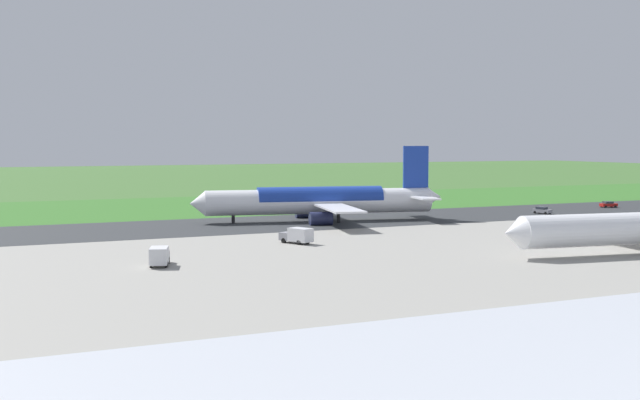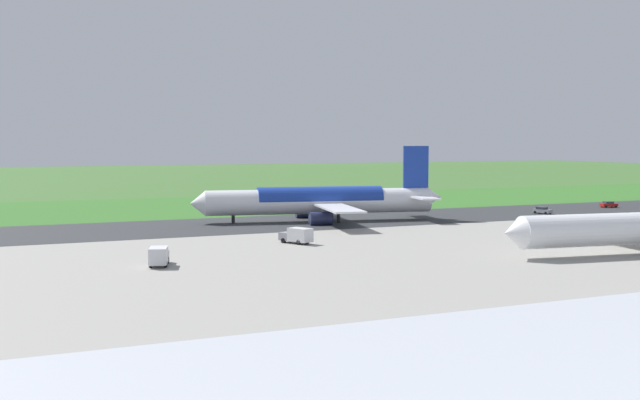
# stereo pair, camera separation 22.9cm
# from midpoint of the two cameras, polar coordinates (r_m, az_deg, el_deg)

# --- Properties ---
(ground_plane) EXTENTS (800.00, 800.00, 0.00)m
(ground_plane) POSITION_cam_midpoint_polar(r_m,az_deg,el_deg) (163.23, 2.53, -1.49)
(ground_plane) COLOR #3D662D
(runway_asphalt) EXTENTS (600.00, 30.94, 0.06)m
(runway_asphalt) POSITION_cam_midpoint_polar(r_m,az_deg,el_deg) (163.22, 2.53, -1.48)
(runway_asphalt) COLOR #2D3033
(runway_asphalt) RESTS_ON ground
(apron_concrete) EXTENTS (440.00, 110.00, 0.05)m
(apron_concrete) POSITION_cam_midpoint_polar(r_m,az_deg,el_deg) (108.57, 18.24, -4.66)
(apron_concrete) COLOR gray
(apron_concrete) RESTS_ON ground
(grass_verge_foreground) EXTENTS (600.00, 80.00, 0.04)m
(grass_verge_foreground) POSITION_cam_midpoint_polar(r_m,az_deg,el_deg) (200.80, -2.70, -0.39)
(grass_verge_foreground) COLOR #346B27
(grass_verge_foreground) RESTS_ON ground
(airliner_main) EXTENTS (53.82, 44.32, 15.88)m
(airliner_main) POSITION_cam_midpoint_polar(r_m,az_deg,el_deg) (159.65, 0.17, -0.05)
(airliner_main) COLOR white
(airliner_main) RESTS_ON ground
(service_truck_baggage) EXTENTS (4.53, 6.20, 2.65)m
(service_truck_baggage) POSITION_cam_midpoint_polar(r_m,az_deg,el_deg) (124.58, -1.68, -2.66)
(service_truck_baggage) COLOR gray
(service_truck_baggage) RESTS_ON ground
(service_car_followme) EXTENTS (4.45, 2.52, 1.62)m
(service_car_followme) POSITION_cam_midpoint_polar(r_m,az_deg,el_deg) (206.61, 20.83, -0.31)
(service_car_followme) COLOR #B21914
(service_car_followme) RESTS_ON ground
(service_truck_fuel) EXTENTS (3.88, 6.21, 2.65)m
(service_truck_fuel) POSITION_cam_midpoint_polar(r_m,az_deg,el_deg) (104.54, -11.90, -4.11)
(service_truck_fuel) COLOR gray
(service_truck_fuel) RESTS_ON ground
(service_car_ops) EXTENTS (2.98, 4.55, 1.62)m
(service_car_ops) POSITION_cam_midpoint_polar(r_m,az_deg,el_deg) (183.83, 16.34, -0.74)
(service_car_ops) COLOR gray
(service_car_ops) RESTS_ON ground
(no_stopping_sign) EXTENTS (0.60, 0.10, 2.95)m
(no_stopping_sign) POSITION_cam_midpoint_polar(r_m,az_deg,el_deg) (202.06, -3.03, 0.13)
(no_stopping_sign) COLOR slate
(no_stopping_sign) RESTS_ON ground
(traffic_cone_orange) EXTENTS (0.40, 0.40, 0.55)m
(traffic_cone_orange) POSITION_cam_midpoint_polar(r_m,az_deg,el_deg) (196.88, -4.81, -0.42)
(traffic_cone_orange) COLOR orange
(traffic_cone_orange) RESTS_ON ground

